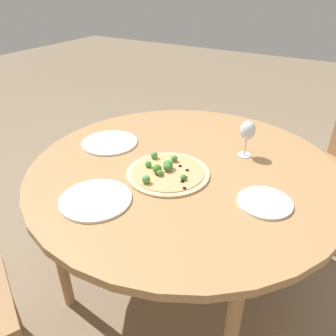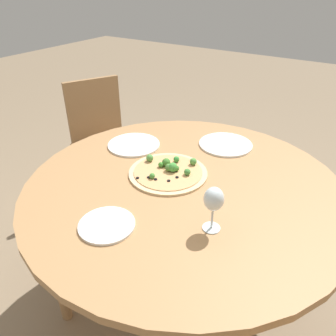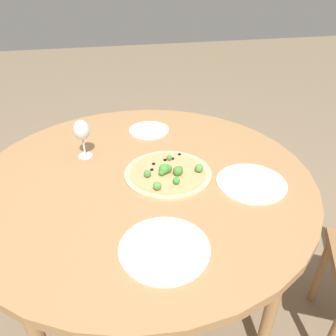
# 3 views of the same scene
# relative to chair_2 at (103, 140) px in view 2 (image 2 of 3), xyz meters

# --- Properties ---
(ground_plane) EXTENTS (12.00, 12.00, 0.00)m
(ground_plane) POSITION_rel_chair_2_xyz_m (-0.94, 0.48, -0.49)
(ground_plane) COLOR #847056
(dining_table) EXTENTS (1.36, 1.36, 0.74)m
(dining_table) POSITION_rel_chair_2_xyz_m (-0.94, 0.48, 0.20)
(dining_table) COLOR #A87A4C
(dining_table) RESTS_ON ground_plane
(chair_2) EXTENTS (0.54, 0.54, 0.90)m
(chair_2) POSITION_rel_chair_2_xyz_m (0.00, 0.00, 0.00)
(chair_2) COLOR #997047
(chair_2) RESTS_ON ground_plane
(pizza) EXTENTS (0.35, 0.35, 0.06)m
(pizza) POSITION_rel_chair_2_xyz_m (-0.84, 0.45, 0.26)
(pizza) COLOR #DBBC89
(pizza) RESTS_ON dining_table
(wine_glass) EXTENTS (0.07, 0.07, 0.17)m
(wine_glass) POSITION_rel_chair_2_xyz_m (-1.17, 0.67, 0.37)
(wine_glass) COLOR silver
(wine_glass) RESTS_ON dining_table
(plate_near) EXTENTS (0.27, 0.27, 0.01)m
(plate_near) POSITION_rel_chair_2_xyz_m (-0.55, 0.32, 0.25)
(plate_near) COLOR white
(plate_near) RESTS_ON dining_table
(plate_far) EXTENTS (0.27, 0.27, 0.01)m
(plate_far) POSITION_rel_chair_2_xyz_m (-0.94, 0.06, 0.25)
(plate_far) COLOR white
(plate_far) RESTS_ON dining_table
(plate_side) EXTENTS (0.20, 0.20, 0.01)m
(plate_side) POSITION_rel_chair_2_xyz_m (-0.85, 0.86, 0.25)
(plate_side) COLOR white
(plate_side) RESTS_ON dining_table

